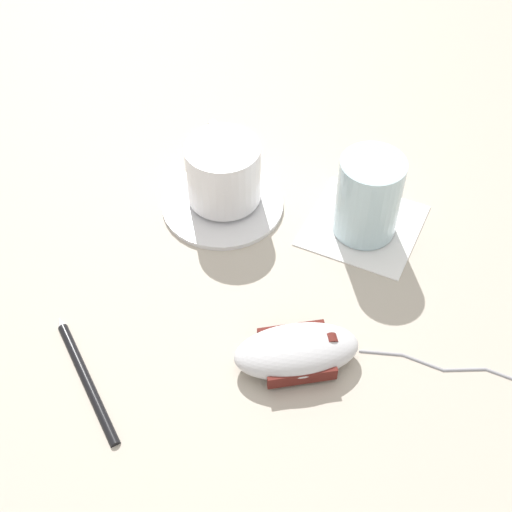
# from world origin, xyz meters

# --- Properties ---
(ground_plane) EXTENTS (3.00, 3.00, 0.00)m
(ground_plane) POSITION_xyz_m (0.00, 0.00, 0.00)
(ground_plane) COLOR #B2A899
(saucer) EXTENTS (0.13, 0.13, 0.01)m
(saucer) POSITION_xyz_m (-0.04, 0.10, 0.00)
(saucer) COLOR white
(saucer) RESTS_ON ground
(coffee_cup) EXTENTS (0.08, 0.11, 0.07)m
(coffee_cup) POSITION_xyz_m (-0.04, 0.11, 0.04)
(coffee_cup) COLOR white
(coffee_cup) RESTS_ON saucer
(computer_mouse) EXTENTS (0.12, 0.07, 0.03)m
(computer_mouse) POSITION_xyz_m (0.02, -0.09, 0.02)
(computer_mouse) COLOR silver
(computer_mouse) RESTS_ON ground
(napkin_under_glass) EXTENTS (0.15, 0.15, 0.00)m
(napkin_under_glass) POSITION_xyz_m (0.11, 0.07, 0.00)
(napkin_under_glass) COLOR white
(napkin_under_glass) RESTS_ON ground
(drinking_glass) EXTENTS (0.06, 0.06, 0.09)m
(drinking_glass) POSITION_xyz_m (0.10, 0.06, 0.05)
(drinking_glass) COLOR silver
(drinking_glass) RESTS_ON napkin_under_glass
(pen) EXTENTS (0.07, 0.14, 0.01)m
(pen) POSITION_xyz_m (-0.16, -0.10, 0.00)
(pen) COLOR black
(pen) RESTS_ON ground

